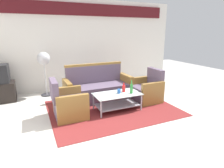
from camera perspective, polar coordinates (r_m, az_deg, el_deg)
The scene contains 11 objects.
ground_plane at distance 3.89m, azimuth 4.60°, elevation -12.30°, with size 14.00×14.00×0.00m, color beige.
wall_back at distance 6.29m, azimuth -8.82°, elevation 12.34°, with size 6.52×0.19×2.80m.
rug at distance 4.65m, azimuth 0.04°, elevation -7.30°, with size 2.95×2.28×0.01m, color maroon.
couch at distance 5.16m, azimuth -4.29°, elevation -1.33°, with size 1.81×0.77×0.96m.
armchair_left at distance 4.22m, azimuth -13.13°, elevation -6.04°, with size 0.71×0.77×0.85m.
armchair_right at distance 5.14m, azimuth 10.41°, elevation -1.95°, with size 0.72×0.78×0.85m.
coffee_table at distance 4.47m, azimuth 1.60°, elevation -4.63°, with size 1.10×0.60×0.40m.
bottle_red at distance 4.54m, azimuth 3.59°, elevation -1.34°, with size 0.08×0.08×0.22m.
bottle_green at distance 4.44m, azimuth 5.92°, elevation -1.36°, with size 0.07×0.07×0.31m.
cup at distance 4.44m, azimuth 2.13°, elevation -2.17°, with size 0.08×0.08×0.10m, color #2659A5.
pedestal_fan at distance 5.67m, azimuth -20.02°, elevation 6.54°, with size 0.36×0.36×1.27m.
Camera 1 is at (-1.68, -3.00, 1.82)m, focal length 30.10 mm.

